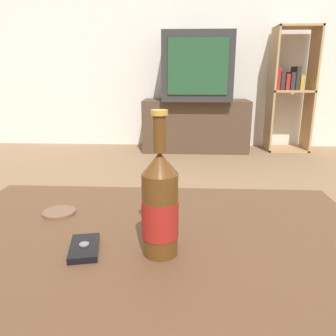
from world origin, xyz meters
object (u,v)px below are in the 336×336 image
(tv_stand, at_px, (195,125))
(cell_phone, at_px, (84,248))
(television, at_px, (197,67))
(bookshelf, at_px, (290,88))
(beer_bottle, at_px, (160,206))

(tv_stand, relative_size, cell_phone, 9.39)
(television, distance_m, bookshelf, 0.97)
(tv_stand, height_order, bookshelf, bookshelf)
(television, distance_m, cell_phone, 2.85)
(tv_stand, relative_size, television, 1.61)
(television, relative_size, beer_bottle, 2.23)
(beer_bottle, relative_size, cell_phone, 2.61)
(tv_stand, distance_m, television, 0.58)
(bookshelf, xyz_separation_m, cell_phone, (-1.28, -2.86, -0.22))
(bookshelf, xyz_separation_m, beer_bottle, (-1.11, -2.86, -0.12))
(beer_bottle, bearing_deg, cell_phone, -179.58)
(television, height_order, bookshelf, bookshelf)
(tv_stand, relative_size, beer_bottle, 3.59)
(tv_stand, xyz_separation_m, beer_bottle, (-0.16, -2.80, 0.26))
(television, height_order, cell_phone, television)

